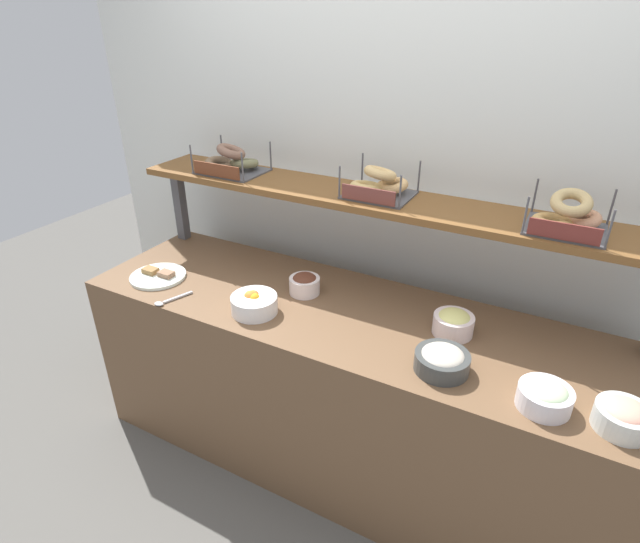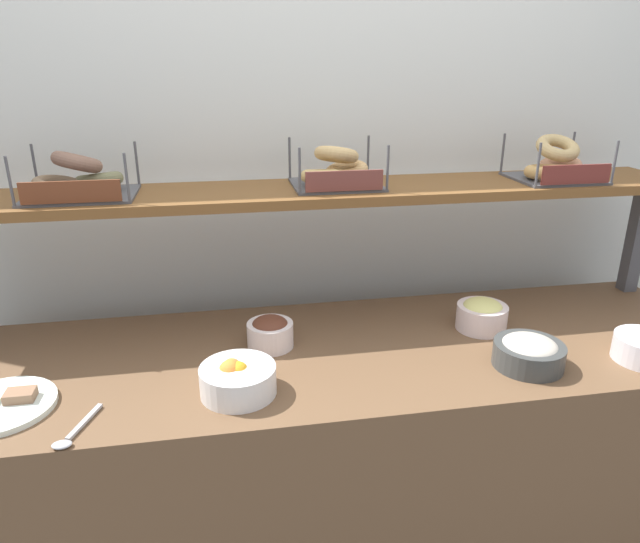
% 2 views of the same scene
% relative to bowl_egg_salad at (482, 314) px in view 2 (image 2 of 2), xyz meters
% --- Properties ---
extents(back_wall, '(3.57, 0.06, 2.40)m').
position_rel_bowl_egg_salad_xyz_m(back_wall, '(-0.45, 0.49, 0.30)').
color(back_wall, silver).
rests_on(back_wall, ground_plane).
extents(deli_counter, '(2.37, 0.70, 0.85)m').
position_rel_bowl_egg_salad_xyz_m(deli_counter, '(-0.45, -0.06, -0.47)').
color(deli_counter, brown).
rests_on(deli_counter, ground_plane).
extents(shelf_riser_right, '(0.05, 0.05, 0.40)m').
position_rel_bowl_egg_salad_xyz_m(shelf_riser_right, '(0.68, 0.21, 0.15)').
color(shelf_riser_right, '#4C4C51').
rests_on(shelf_riser_right, deli_counter).
extents(upper_shelf, '(2.33, 0.32, 0.03)m').
position_rel_bowl_egg_salad_xyz_m(upper_shelf, '(-0.45, 0.21, 0.37)').
color(upper_shelf, brown).
rests_on(upper_shelf, shelf_riser_left).
extents(bowl_egg_salad, '(0.16, 0.16, 0.10)m').
position_rel_bowl_egg_salad_xyz_m(bowl_egg_salad, '(0.00, 0.00, 0.00)').
color(bowl_egg_salad, white).
rests_on(bowl_egg_salad, deli_counter).
extents(bowl_chocolate_spread, '(0.14, 0.14, 0.10)m').
position_rel_bowl_egg_salad_xyz_m(bowl_chocolate_spread, '(-0.67, -0.00, -0.00)').
color(bowl_chocolate_spread, white).
rests_on(bowl_chocolate_spread, deli_counter).
extents(bowl_tuna_salad, '(0.19, 0.19, 0.09)m').
position_rel_bowl_egg_salad_xyz_m(bowl_tuna_salad, '(0.03, -0.24, -0.01)').
color(bowl_tuna_salad, '#3F4241').
rests_on(bowl_tuna_salad, deli_counter).
extents(bowl_fruit_salad, '(0.20, 0.20, 0.09)m').
position_rel_bowl_egg_salad_xyz_m(bowl_fruit_salad, '(-0.78, -0.24, -0.01)').
color(bowl_fruit_salad, white).
rests_on(bowl_fruit_salad, deli_counter).
extents(serving_plate_white, '(0.26, 0.26, 0.04)m').
position_rel_bowl_egg_salad_xyz_m(serving_plate_white, '(-1.36, -0.21, -0.04)').
color(serving_plate_white, white).
rests_on(serving_plate_white, deli_counter).
extents(serving_spoon_near_plate, '(0.08, 0.17, 0.01)m').
position_rel_bowl_egg_salad_xyz_m(serving_spoon_near_plate, '(-1.16, -0.36, -0.04)').
color(serving_spoon_near_plate, '#B7B7BC').
rests_on(serving_spoon_near_plate, deli_counter).
extents(bagel_basket_poppy, '(0.31, 0.26, 0.14)m').
position_rel_bowl_egg_salad_xyz_m(bagel_basket_poppy, '(-1.19, 0.21, 0.43)').
color(bagel_basket_poppy, '#4C4C51').
rests_on(bagel_basket_poppy, upper_shelf).
extents(bagel_basket_plain, '(0.28, 0.25, 0.14)m').
position_rel_bowl_egg_salad_xyz_m(bagel_basket_plain, '(-0.43, 0.22, 0.43)').
color(bagel_basket_plain, '#4C4C51').
rests_on(bagel_basket_plain, upper_shelf).
extents(bagel_basket_sesame, '(0.27, 0.26, 0.15)m').
position_rel_bowl_egg_salad_xyz_m(bagel_basket_sesame, '(0.30, 0.19, 0.43)').
color(bagel_basket_sesame, '#4C4C51').
rests_on(bagel_basket_sesame, upper_shelf).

